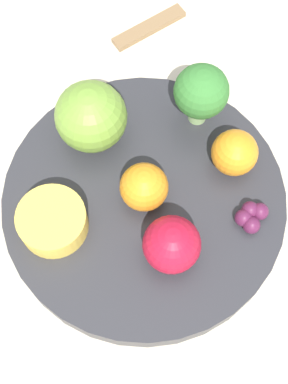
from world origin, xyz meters
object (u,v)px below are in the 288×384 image
at_px(apple_red, 172,244).
at_px(spoon, 149,27).
at_px(orange_front, 235,153).
at_px(small_cup, 53,221).
at_px(apple_green, 91,117).
at_px(broccoli, 201,93).
at_px(bowl, 144,202).
at_px(grape_cluster, 251,217).
at_px(orange_back, 146,182).

distance_m(apple_red, spoon, 0.26).
relative_size(orange_front, small_cup, 0.70).
relative_size(apple_green, spoon, 0.87).
height_order(small_cup, spoon, small_cup).
bearing_deg(broccoli, bowl, 68.09).
xyz_separation_m(orange_front, small_cup, (0.14, 0.08, -0.01)).
xyz_separation_m(orange_front, grape_cluster, (-0.02, 0.05, -0.01)).
xyz_separation_m(bowl, orange_front, (-0.07, -0.04, 0.03)).
distance_m(broccoli, grape_cluster, 0.11).
bearing_deg(apple_green, apple_red, 130.78).
relative_size(grape_cluster, spoon, 0.39).
xyz_separation_m(grape_cluster, spoon, (0.12, -0.21, -0.03)).
relative_size(apple_red, spoon, 0.65).
distance_m(orange_front, grape_cluster, 0.06).
height_order(apple_red, apple_green, apple_green).
bearing_deg(spoon, grape_cluster, 120.24).
bearing_deg(apple_green, spoon, -99.98).
height_order(orange_front, spoon, orange_front).
xyz_separation_m(apple_green, orange_back, (-0.06, 0.05, -0.01)).
distance_m(broccoli, small_cup, 0.17).
distance_m(broccoli, apple_red, 0.13).
bearing_deg(apple_red, grape_cluster, -147.35).
distance_m(grape_cluster, small_cup, 0.17).
bearing_deg(spoon, small_cup, 80.38).
xyz_separation_m(broccoli, orange_back, (0.03, 0.08, -0.02)).
bearing_deg(spoon, apple_red, 103.44).
bearing_deg(bowl, orange_back, -105.01).
bearing_deg(orange_front, bowl, 32.28).
bearing_deg(orange_front, small_cup, 30.95).
bearing_deg(broccoli, orange_front, 131.02).
height_order(broccoli, spoon, broccoli).
height_order(orange_back, spoon, orange_back).
relative_size(orange_back, spoon, 0.57).
height_order(orange_front, grape_cluster, orange_front).
height_order(bowl, apple_green, apple_green).
relative_size(apple_green, orange_back, 1.53).
distance_m(bowl, orange_front, 0.09).
relative_size(bowl, orange_front, 6.11).
bearing_deg(bowl, apple_green, -43.62).
bearing_deg(small_cup, grape_cluster, -168.47).
xyz_separation_m(orange_front, spoon, (0.10, -0.16, -0.04)).
bearing_deg(broccoli, apple_red, 88.00).
relative_size(broccoli, spoon, 0.92).
distance_m(small_cup, spoon, 0.25).
distance_m(broccoli, apple_green, 0.10).
distance_m(orange_front, spoon, 0.19).
xyz_separation_m(broccoli, apple_green, (0.09, 0.03, -0.01)).
distance_m(orange_back, grape_cluster, 0.09).
distance_m(apple_red, small_cup, 0.10).
bearing_deg(small_cup, spoon, -99.62).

